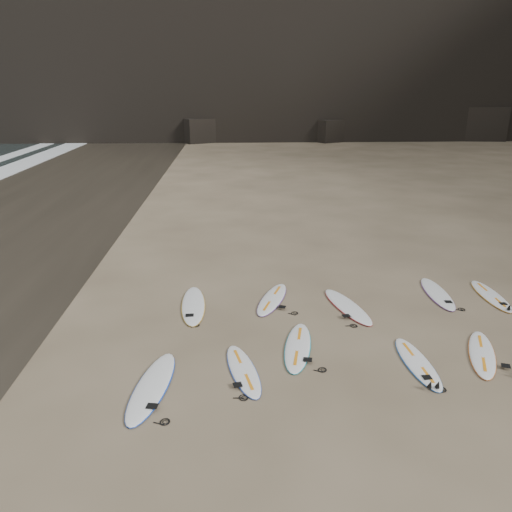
{
  "coord_description": "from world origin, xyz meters",
  "views": [
    {
      "loc": [
        -2.35,
        -10.03,
        5.95
      ],
      "look_at": [
        -1.71,
        2.79,
        1.5
      ],
      "focal_mm": 35.0,
      "sensor_mm": 36.0,
      "label": 1
    }
  ],
  "objects_px": {
    "surfboard_2": "(298,346)",
    "surfboard_7": "(347,306)",
    "surfboard_8": "(437,293)",
    "surfboard_9": "(491,295)",
    "surfboard_6": "(272,299)",
    "surfboard_0": "(152,386)",
    "surfboard_5": "(193,305)",
    "surfboard_4": "(482,353)",
    "surfboard_1": "(243,370)",
    "surfboard_3": "(417,363)"
  },
  "relations": [
    {
      "from": "surfboard_0",
      "to": "surfboard_6",
      "type": "relative_size",
      "value": 1.11
    },
    {
      "from": "surfboard_3",
      "to": "surfboard_5",
      "type": "relative_size",
      "value": 0.87
    },
    {
      "from": "surfboard_5",
      "to": "surfboard_9",
      "type": "xyz_separation_m",
      "value": [
        8.72,
        0.24,
        -0.01
      ]
    },
    {
      "from": "surfboard_5",
      "to": "surfboard_9",
      "type": "distance_m",
      "value": 8.73
    },
    {
      "from": "surfboard_8",
      "to": "surfboard_9",
      "type": "distance_m",
      "value": 1.53
    },
    {
      "from": "surfboard_0",
      "to": "surfboard_9",
      "type": "distance_m",
      "value": 10.2
    },
    {
      "from": "surfboard_3",
      "to": "surfboard_1",
      "type": "bearing_deg",
      "value": 179.07
    },
    {
      "from": "surfboard_6",
      "to": "surfboard_8",
      "type": "height_order",
      "value": "surfboard_8"
    },
    {
      "from": "surfboard_4",
      "to": "surfboard_9",
      "type": "relative_size",
      "value": 0.98
    },
    {
      "from": "surfboard_8",
      "to": "surfboard_9",
      "type": "bearing_deg",
      "value": -5.49
    },
    {
      "from": "surfboard_7",
      "to": "surfboard_5",
      "type": "bearing_deg",
      "value": 161.02
    },
    {
      "from": "surfboard_6",
      "to": "surfboard_0",
      "type": "bearing_deg",
      "value": -103.83
    },
    {
      "from": "surfboard_5",
      "to": "surfboard_6",
      "type": "xyz_separation_m",
      "value": [
        2.26,
        0.31,
        -0.0
      ]
    },
    {
      "from": "surfboard_4",
      "to": "surfboard_5",
      "type": "bearing_deg",
      "value": 178.08
    },
    {
      "from": "surfboard_0",
      "to": "surfboard_2",
      "type": "bearing_deg",
      "value": 33.71
    },
    {
      "from": "surfboard_5",
      "to": "surfboard_7",
      "type": "height_order",
      "value": "surfboard_5"
    },
    {
      "from": "surfboard_0",
      "to": "surfboard_4",
      "type": "relative_size",
      "value": 1.15
    },
    {
      "from": "surfboard_2",
      "to": "surfboard_6",
      "type": "distance_m",
      "value": 2.82
    },
    {
      "from": "surfboard_1",
      "to": "surfboard_8",
      "type": "distance_m",
      "value": 7.06
    },
    {
      "from": "surfboard_0",
      "to": "surfboard_7",
      "type": "bearing_deg",
      "value": 45.74
    },
    {
      "from": "surfboard_1",
      "to": "surfboard_9",
      "type": "height_order",
      "value": "surfboard_9"
    },
    {
      "from": "surfboard_1",
      "to": "surfboard_3",
      "type": "bearing_deg",
      "value": -10.6
    },
    {
      "from": "surfboard_8",
      "to": "surfboard_1",
      "type": "bearing_deg",
      "value": -143.26
    },
    {
      "from": "surfboard_5",
      "to": "surfboard_9",
      "type": "bearing_deg",
      "value": -1.79
    },
    {
      "from": "surfboard_4",
      "to": "surfboard_5",
      "type": "height_order",
      "value": "surfboard_5"
    },
    {
      "from": "surfboard_3",
      "to": "surfboard_7",
      "type": "xyz_separation_m",
      "value": [
        -0.9,
        3.04,
        0.0
      ]
    },
    {
      "from": "surfboard_4",
      "to": "surfboard_5",
      "type": "distance_m",
      "value": 7.49
    },
    {
      "from": "surfboard_2",
      "to": "surfboard_8",
      "type": "bearing_deg",
      "value": 44.5
    },
    {
      "from": "surfboard_4",
      "to": "surfboard_7",
      "type": "bearing_deg",
      "value": 154.78
    },
    {
      "from": "surfboard_8",
      "to": "surfboard_3",
      "type": "bearing_deg",
      "value": -114.33
    },
    {
      "from": "surfboard_2",
      "to": "surfboard_3",
      "type": "xyz_separation_m",
      "value": [
        2.58,
        -0.86,
        -0.0
      ]
    },
    {
      "from": "surfboard_1",
      "to": "surfboard_7",
      "type": "relative_size",
      "value": 0.88
    },
    {
      "from": "surfboard_1",
      "to": "surfboard_6",
      "type": "height_order",
      "value": "surfboard_6"
    },
    {
      "from": "surfboard_1",
      "to": "surfboard_8",
      "type": "relative_size",
      "value": 0.9
    },
    {
      "from": "surfboard_0",
      "to": "surfboard_9",
      "type": "relative_size",
      "value": 1.13
    },
    {
      "from": "surfboard_0",
      "to": "surfboard_1",
      "type": "bearing_deg",
      "value": 24.53
    },
    {
      "from": "surfboard_5",
      "to": "surfboard_3",
      "type": "bearing_deg",
      "value": -35.89
    },
    {
      "from": "surfboard_5",
      "to": "surfboard_8",
      "type": "bearing_deg",
      "value": 0.38
    },
    {
      "from": "surfboard_3",
      "to": "surfboard_6",
      "type": "relative_size",
      "value": 0.95
    },
    {
      "from": "surfboard_7",
      "to": "surfboard_9",
      "type": "bearing_deg",
      "value": -8.21
    },
    {
      "from": "surfboard_5",
      "to": "surfboard_2",
      "type": "bearing_deg",
      "value": -46.47
    },
    {
      "from": "surfboard_5",
      "to": "surfboard_8",
      "type": "relative_size",
      "value": 1.07
    },
    {
      "from": "surfboard_8",
      "to": "surfboard_9",
      "type": "relative_size",
      "value": 1.05
    },
    {
      "from": "surfboard_7",
      "to": "surfboard_6",
      "type": "bearing_deg",
      "value": 148.54
    },
    {
      "from": "surfboard_1",
      "to": "surfboard_7",
      "type": "height_order",
      "value": "surfboard_7"
    },
    {
      "from": "surfboard_1",
      "to": "surfboard_2",
      "type": "height_order",
      "value": "surfboard_2"
    },
    {
      "from": "surfboard_6",
      "to": "surfboard_8",
      "type": "relative_size",
      "value": 0.97
    },
    {
      "from": "surfboard_1",
      "to": "surfboard_3",
      "type": "distance_m",
      "value": 3.91
    },
    {
      "from": "surfboard_7",
      "to": "surfboard_0",
      "type": "bearing_deg",
      "value": -158.3
    },
    {
      "from": "surfboard_2",
      "to": "surfboard_7",
      "type": "height_order",
      "value": "surfboard_7"
    }
  ]
}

